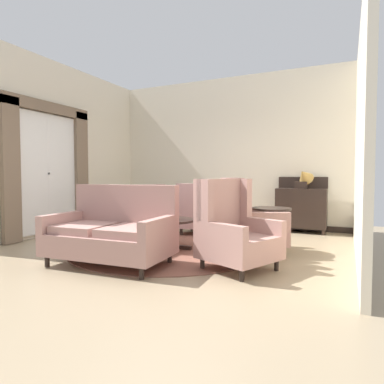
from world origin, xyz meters
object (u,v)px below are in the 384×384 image
armchair_beside_settee (138,214)px  gramophone (303,178)px  porcelain_vase (172,210)px  sideboard (301,207)px  side_table (271,225)px  settee (112,233)px  armchair_back_corner (234,231)px  coffee_table (170,225)px  armchair_far_left (199,212)px  armchair_foreground_right (246,222)px

armchair_beside_settee → gramophone: bearing=153.0°
porcelain_vase → sideboard: (1.61, 2.50, -0.11)m
sideboard → side_table: bearing=-95.3°
settee → side_table: size_ratio=2.42×
porcelain_vase → armchair_back_corner: size_ratio=0.31×
settee → sideboard: 4.05m
sideboard → settee: bearing=-118.0°
porcelain_vase → settee: 1.14m
coffee_table → porcelain_vase: porcelain_vase is taller
coffee_table → sideboard: bearing=56.2°
armchair_far_left → armchair_beside_settee: bearing=22.6°
settee → armchair_back_corner: 1.56m
armchair_beside_settee → sideboard: bearing=154.7°
side_table → gramophone: gramophone is taller
side_table → armchair_far_left: bearing=150.1°
armchair_back_corner → armchair_foreground_right: (-0.12, 0.99, -0.01)m
side_table → gramophone: bearing=83.2°
armchair_beside_settee → coffee_table: bearing=88.6°
armchair_far_left → side_table: 1.83m
armchair_back_corner → armchair_far_left: bearing=58.1°
coffee_table → armchair_far_left: armchair_far_left is taller
settee → gramophone: size_ratio=3.48×
armchair_foreground_right → gramophone: gramophone is taller
armchair_foreground_right → sideboard: size_ratio=1.05×
armchair_foreground_right → sideboard: bearing=-39.1°
coffee_table → porcelain_vase: (0.04, -0.02, 0.24)m
porcelain_vase → armchair_back_corner: 1.35m
coffee_table → sideboard: sideboard is taller
armchair_far_left → sideboard: (1.77, 1.08, 0.07)m
porcelain_vase → armchair_far_left: 1.43m
gramophone → armchair_far_left: bearing=-151.2°
armchair_far_left → side_table: (1.59, -0.91, -0.03)m
side_table → gramophone: 2.05m
coffee_table → gramophone: size_ratio=1.68×
armchair_back_corner → gramophone: gramophone is taller
settee → armchair_beside_settee: 2.12m
armchair_beside_settee → side_table: 2.64m
armchair_foreground_right → coffee_table: bearing=82.7°
settee → armchair_back_corner: bearing=13.9°
sideboard → armchair_foreground_right: bearing=-104.3°
settee → sideboard: size_ratio=1.44×
side_table → sideboard: (0.19, 2.00, 0.10)m
armchair_back_corner → gramophone: size_ratio=2.39×
porcelain_vase → side_table: porcelain_vase is taller
armchair_beside_settee → sideboard: sideboard is taller
settee → armchair_beside_settee: size_ratio=1.35×
coffee_table → armchair_beside_settee: 1.41m
side_table → coffee_table: bearing=-162.1°
armchair_back_corner → porcelain_vase: bearing=87.0°
gramophone → coffee_table: bearing=-125.4°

